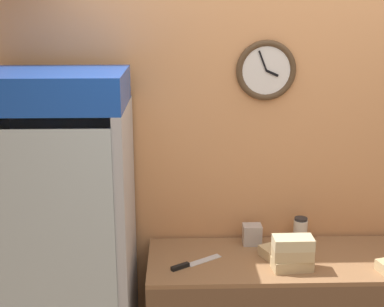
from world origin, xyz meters
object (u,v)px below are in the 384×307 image
at_px(sandwich_stack_middle, 293,253).
at_px(sandwich_stack_top, 293,243).
at_px(napkin_dispenser, 252,234).
at_px(beverage_cooler, 66,233).
at_px(condiment_jar, 300,230).
at_px(sandwich_stack_bottom, 292,264).
at_px(sandwich_flat_right, 280,250).
at_px(chefs_knife, 189,264).

bearing_deg(sandwich_stack_middle, sandwich_stack_top, 0.00).
distance_m(sandwich_stack_middle, napkin_dispenser, 0.37).
relative_size(sandwich_stack_middle, napkin_dispenser, 1.79).
distance_m(beverage_cooler, sandwich_stack_middle, 1.25).
xyz_separation_m(beverage_cooler, condiment_jar, (1.36, 0.19, -0.09)).
relative_size(beverage_cooler, condiment_jar, 12.92).
height_order(sandwich_stack_bottom, sandwich_stack_top, sandwich_stack_top).
xyz_separation_m(sandwich_stack_top, sandwich_flat_right, (-0.03, 0.18, -0.13)).
bearing_deg(sandwich_stack_top, sandwich_stack_middle, 180.00).
bearing_deg(napkin_dispenser, sandwich_stack_middle, -61.91).
bearing_deg(condiment_jar, chefs_knife, -156.86).
relative_size(sandwich_stack_middle, chefs_knife, 0.74).
distance_m(sandwich_stack_top, sandwich_flat_right, 0.22).
distance_m(sandwich_flat_right, napkin_dispenser, 0.21).
height_order(sandwich_stack_bottom, sandwich_stack_middle, sandwich_stack_middle).
xyz_separation_m(beverage_cooler, sandwich_stack_top, (1.24, -0.15, -0.00)).
bearing_deg(napkin_dispenser, sandwich_flat_right, -45.64).
relative_size(sandwich_stack_top, sandwich_flat_right, 0.83).
bearing_deg(chefs_knife, sandwich_stack_top, -6.00).
bearing_deg(condiment_jar, sandwich_stack_bottom, -109.27).
height_order(beverage_cooler, chefs_knife, beverage_cooler).
relative_size(beverage_cooler, sandwich_stack_top, 9.22).
bearing_deg(sandwich_stack_middle, napkin_dispenser, 118.09).
xyz_separation_m(sandwich_stack_top, condiment_jar, (0.12, 0.35, -0.08)).
relative_size(sandwich_stack_top, condiment_jar, 1.40).
bearing_deg(sandwich_stack_middle, beverage_cooler, 172.99).
xyz_separation_m(sandwich_stack_bottom, sandwich_flat_right, (-0.03, 0.18, -0.00)).
bearing_deg(beverage_cooler, sandwich_flat_right, 1.18).
relative_size(sandwich_stack_top, chefs_knife, 0.74).
distance_m(sandwich_stack_middle, sandwich_flat_right, 0.19).
height_order(sandwich_stack_middle, sandwich_flat_right, sandwich_stack_middle).
bearing_deg(napkin_dispenser, chefs_knife, -145.10).
height_order(sandwich_flat_right, chefs_knife, sandwich_flat_right).
xyz_separation_m(sandwich_flat_right, napkin_dispenser, (-0.14, 0.15, 0.03)).
bearing_deg(sandwich_stack_bottom, sandwich_stack_top, 0.00).
height_order(sandwich_stack_bottom, condiment_jar, condiment_jar).
height_order(condiment_jar, napkin_dispenser, condiment_jar).
bearing_deg(sandwich_stack_top, sandwich_stack_bottom, 180.00).
xyz_separation_m(sandwich_stack_bottom, condiment_jar, (0.12, 0.35, 0.04)).
distance_m(chefs_knife, napkin_dispenser, 0.47).
distance_m(sandwich_stack_top, chefs_knife, 0.58).
height_order(beverage_cooler, condiment_jar, beverage_cooler).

